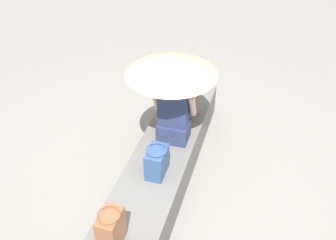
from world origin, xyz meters
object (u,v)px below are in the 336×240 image
at_px(parasol, 171,65).
at_px(tote_bag_canvas, 186,103).
at_px(person_seated, 174,110).
at_px(magazine, 189,96).
at_px(shoulder_bag_spare, 111,229).
at_px(handbag_black, 157,162).

distance_m(parasol, tote_bag_canvas, 0.82).
relative_size(person_seated, magazine, 3.21).
bearing_deg(parasol, shoulder_bag_spare, 178.23).
height_order(tote_bag_canvas, magazine, tote_bag_canvas).
bearing_deg(parasol, magazine, -0.70).
relative_size(parasol, tote_bag_canvas, 2.92).
bearing_deg(magazine, parasol, -175.14).
distance_m(parasol, shoulder_bag_spare, 1.71).
xyz_separation_m(person_seated, tote_bag_canvas, (0.48, -0.01, -0.22)).
distance_m(parasol, handbag_black, 0.99).
bearing_deg(tote_bag_canvas, magazine, 8.82).
bearing_deg(parasol, tote_bag_canvas, -10.51).
bearing_deg(shoulder_bag_spare, magazine, -1.41).
xyz_separation_m(parasol, handbag_black, (-0.67, -0.05, -0.73)).
height_order(person_seated, tote_bag_canvas, person_seated).
xyz_separation_m(parasol, tote_bag_canvas, (0.39, -0.07, -0.71)).
bearing_deg(tote_bag_canvas, person_seated, 178.50).
bearing_deg(person_seated, parasol, 33.67).
height_order(person_seated, parasol, parasol).
bearing_deg(handbag_black, tote_bag_canvas, -1.07).
bearing_deg(parasol, person_seated, -146.33).
height_order(parasol, shoulder_bag_spare, parasol).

